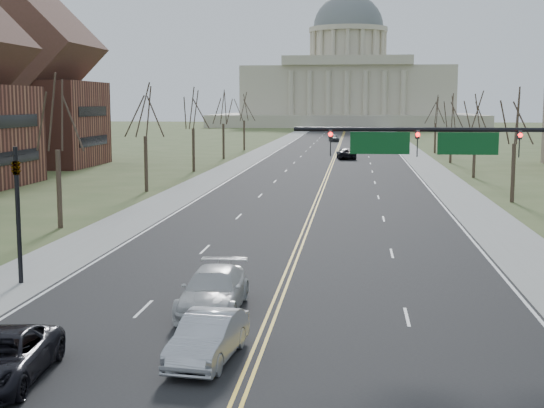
% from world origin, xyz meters
% --- Properties ---
extents(road, '(20.00, 380.00, 0.01)m').
position_xyz_m(road, '(0.00, 110.00, 0.01)').
color(road, black).
rests_on(road, ground).
extents(cross_road, '(120.00, 14.00, 0.01)m').
position_xyz_m(cross_road, '(0.00, 6.00, 0.01)').
color(cross_road, black).
rests_on(cross_road, ground).
extents(sidewalk_left, '(4.00, 380.00, 0.03)m').
position_xyz_m(sidewalk_left, '(-12.00, 110.00, 0.01)').
color(sidewalk_left, gray).
rests_on(sidewalk_left, ground).
extents(sidewalk_right, '(4.00, 380.00, 0.03)m').
position_xyz_m(sidewalk_right, '(12.00, 110.00, 0.01)').
color(sidewalk_right, gray).
rests_on(sidewalk_right, ground).
extents(center_line, '(0.42, 380.00, 0.01)m').
position_xyz_m(center_line, '(0.00, 110.00, 0.01)').
color(center_line, gold).
rests_on(center_line, road).
extents(edge_line_left, '(0.15, 380.00, 0.01)m').
position_xyz_m(edge_line_left, '(-9.80, 110.00, 0.01)').
color(edge_line_left, silver).
rests_on(edge_line_left, road).
extents(edge_line_right, '(0.15, 380.00, 0.01)m').
position_xyz_m(edge_line_right, '(9.80, 110.00, 0.01)').
color(edge_line_right, silver).
rests_on(edge_line_right, road).
extents(capitol, '(90.00, 60.00, 50.00)m').
position_xyz_m(capitol, '(0.00, 249.91, 14.20)').
color(capitol, '#B9B09A').
rests_on(capitol, ground).
extents(signal_mast, '(12.12, 0.44, 7.20)m').
position_xyz_m(signal_mast, '(7.45, 13.50, 5.76)').
color(signal_mast, black).
rests_on(signal_mast, ground).
extents(signal_left, '(0.32, 0.36, 6.00)m').
position_xyz_m(signal_left, '(-11.50, 13.50, 3.71)').
color(signal_left, black).
rests_on(signal_left, ground).
extents(tree_l_0, '(3.96, 3.96, 9.00)m').
position_xyz_m(tree_l_0, '(-15.50, 28.00, 6.94)').
color(tree_l_0, '#31281D').
rests_on(tree_l_0, ground).
extents(tree_r_1, '(3.74, 3.74, 8.50)m').
position_xyz_m(tree_r_1, '(15.50, 44.00, 6.55)').
color(tree_r_1, '#31281D').
rests_on(tree_r_1, ground).
extents(tree_l_1, '(3.96, 3.96, 9.00)m').
position_xyz_m(tree_l_1, '(-15.50, 48.00, 6.94)').
color(tree_l_1, '#31281D').
rests_on(tree_l_1, ground).
extents(tree_r_2, '(3.74, 3.74, 8.50)m').
position_xyz_m(tree_r_2, '(15.50, 64.00, 6.55)').
color(tree_r_2, '#31281D').
rests_on(tree_r_2, ground).
extents(tree_l_2, '(3.96, 3.96, 9.00)m').
position_xyz_m(tree_l_2, '(-15.50, 68.00, 6.94)').
color(tree_l_2, '#31281D').
rests_on(tree_l_2, ground).
extents(tree_r_3, '(3.74, 3.74, 8.50)m').
position_xyz_m(tree_r_3, '(15.50, 84.00, 6.55)').
color(tree_r_3, '#31281D').
rests_on(tree_r_3, ground).
extents(tree_l_3, '(3.96, 3.96, 9.00)m').
position_xyz_m(tree_l_3, '(-15.50, 88.00, 6.94)').
color(tree_l_3, '#31281D').
rests_on(tree_l_3, ground).
extents(tree_r_4, '(3.74, 3.74, 8.50)m').
position_xyz_m(tree_r_4, '(15.50, 104.00, 6.55)').
color(tree_r_4, '#31281D').
rests_on(tree_r_4, ground).
extents(tree_l_4, '(3.96, 3.96, 9.00)m').
position_xyz_m(tree_l_4, '(-15.50, 108.00, 6.94)').
color(tree_l_4, '#31281D').
rests_on(tree_l_4, ground).
extents(bldg_left_far, '(17.10, 14.28, 23.25)m').
position_xyz_m(bldg_left_far, '(-38.00, 74.00, 9.54)').
color(bldg_left_far, brown).
rests_on(bldg_left_far, ground).
extents(car_sb_inner_lead, '(1.99, 4.54, 1.45)m').
position_xyz_m(car_sb_inner_lead, '(-1.40, 4.51, 0.74)').
color(car_sb_inner_lead, '#ADAFB5').
rests_on(car_sb_inner_lead, road).
extents(car_sb_outer_lead, '(2.73, 5.25, 1.41)m').
position_xyz_m(car_sb_outer_lead, '(-6.85, 2.08, 0.72)').
color(car_sb_outer_lead, black).
rests_on(car_sb_outer_lead, road).
extents(car_sb_inner_second, '(2.29, 5.53, 1.60)m').
position_xyz_m(car_sb_inner_second, '(-2.26, 10.01, 0.81)').
color(car_sb_inner_second, silver).
rests_on(car_sb_inner_second, road).
extents(car_far_nb, '(2.98, 5.62, 1.51)m').
position_xyz_m(car_far_nb, '(1.76, 89.69, 0.77)').
color(car_far_nb, black).
rests_on(car_far_nb, road).
extents(car_far_sb, '(2.47, 4.83, 1.58)m').
position_xyz_m(car_far_sb, '(-1.39, 138.05, 0.80)').
color(car_far_sb, '#4A4B51').
rests_on(car_far_sb, road).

